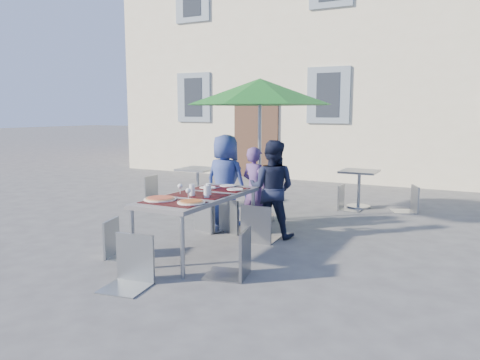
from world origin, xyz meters
The scene contains 23 objects.
ground centered at (0.00, 0.00, 0.00)m, with size 90.00×90.00×0.00m, color #48484A.
building centered at (0.00, 11.50, 4.85)m, with size 13.60×8.20×11.10m.
dining_table centered at (0.40, 0.78, 0.70)m, with size 0.80×1.85×0.76m.
pizza_near_left centered at (0.18, 0.28, 0.77)m, with size 0.38×0.38×0.03m.
pizza_near_right centered at (0.61, 0.28, 0.77)m, with size 0.32×0.32×0.03m.
glassware centered at (0.45, 0.70, 0.83)m, with size 0.51×0.39×0.15m.
place_settings centered at (0.41, 1.40, 0.76)m, with size 0.67×0.49×0.01m.
child_0 centered at (0.01, 2.17, 0.72)m, with size 0.70×0.46×1.44m, color navy.
child_1 centered at (0.49, 2.21, 0.63)m, with size 0.46×0.30×1.26m, color #543A78.
child_2 centered at (0.88, 1.96, 0.69)m, with size 0.68×0.39×1.39m, color #161B32.
chair_0 centered at (-0.09, 1.83, 0.59)m, with size 0.55×0.55×1.00m.
chair_1 centered at (0.28, 1.93, 0.57)m, with size 0.56×0.57×0.97m.
chair_2 centered at (0.84, 1.61, 0.58)m, with size 0.47×0.47×0.99m.
chair_3 centered at (-0.41, 0.19, 0.52)m, with size 0.49×0.49×0.89m.
chair_4 centered at (1.21, 0.24, 0.59)m, with size 0.54×0.53×1.00m.
chair_5 centered at (0.37, -0.50, 0.58)m, with size 0.50×0.51×0.99m.
patio_umbrella centered at (0.28, 2.81, 2.08)m, with size 2.37×2.37×2.31m.
cafe_table_0 centered at (-1.35, 3.50, 0.47)m, with size 0.66×0.66×0.71m.
bg_chair_l_0 centered at (-2.34, 3.44, 0.55)m, with size 0.42×0.42×0.94m.
bg_chair_r_0 centered at (-0.96, 3.50, 0.55)m, with size 0.50×0.50×0.93m.
cafe_table_1 centered at (1.51, 4.60, 0.46)m, with size 0.66×0.66×0.70m.
bg_chair_l_1 centered at (1.35, 4.30, 0.50)m, with size 0.39×0.39×0.87m.
bg_chair_r_1 centered at (2.41, 4.62, 0.53)m, with size 0.53×0.53×0.91m.
Camera 1 is at (3.51, -4.09, 1.78)m, focal length 35.00 mm.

